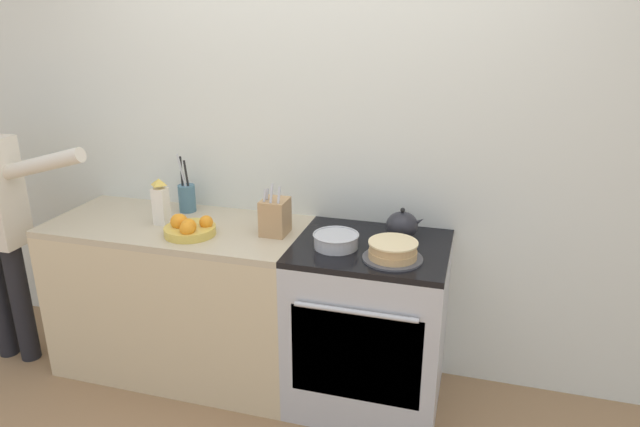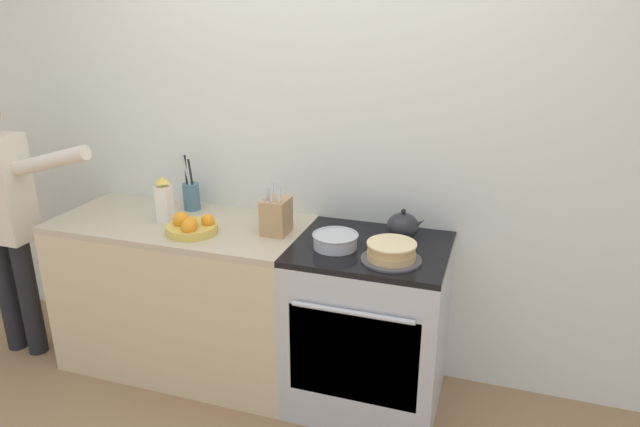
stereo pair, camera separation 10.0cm
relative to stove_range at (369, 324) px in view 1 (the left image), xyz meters
name	(u,v)px [view 1 (the left image)]	position (x,y,z in m)	size (l,w,h in m)	color
ground_plane	(286,422)	(-0.35, -0.32, -0.44)	(16.00, 16.00, 0.00)	#93704C
wall_back	(322,142)	(-0.35, 0.34, 0.86)	(8.00, 0.04, 2.60)	silver
counter_cabinet	(183,297)	(-1.07, 0.00, 0.00)	(1.38, 0.64, 0.88)	beige
stove_range	(369,324)	(0.00, 0.00, 0.00)	(0.75, 0.67, 0.88)	#B7BABF
layer_cake	(393,251)	(0.13, -0.14, 0.48)	(0.28, 0.28, 0.09)	#4C4C51
tea_kettle	(402,225)	(0.13, 0.14, 0.51)	(0.20, 0.16, 0.16)	#232328
mixing_bowl	(336,240)	(-0.16, -0.07, 0.48)	(0.22, 0.22, 0.07)	#B7BABF
knife_block	(275,216)	(-0.50, 0.02, 0.53)	(0.13, 0.15, 0.28)	tan
utensil_crock	(187,197)	(-1.10, 0.20, 0.53)	(0.09, 0.09, 0.34)	#477084
fruit_bowl	(188,228)	(-0.92, -0.13, 0.48)	(0.26, 0.26, 0.11)	gold
milk_carton	(161,203)	(-1.13, -0.02, 0.56)	(0.07, 0.07, 0.25)	white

